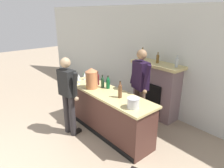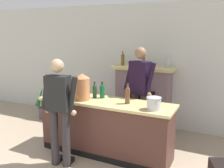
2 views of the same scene
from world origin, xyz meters
The scene contains 15 objects.
wall_back_panel centered at (0.00, 4.43, 1.38)m, with size 12.00×0.07×2.75m.
bar_counter centered at (-0.23, 2.71, 0.49)m, with size 2.38×0.67×0.97m.
fireplace_stone centered at (-0.04, 4.16, 0.71)m, with size 1.33×0.52×1.71m.
potted_plant_corner centered at (-2.48, 3.72, 0.31)m, with size 0.37×0.41×0.79m.
person_customer centered at (-0.69, 2.04, 0.96)m, with size 0.65×0.35×1.73m.
person_bartender centered at (0.17, 3.31, 1.04)m, with size 0.65×0.37×1.86m.
copper_dispenser centered at (-0.62, 2.60, 1.20)m, with size 0.27×0.31×0.46m.
ice_bucket_steel centered at (0.66, 2.59, 1.07)m, with size 0.23×0.23×0.19m.
wine_bottle_rose_blush centered at (0.18, 2.72, 1.12)m, with size 0.08×0.08×0.35m.
wine_bottle_merlot_tall centered at (-0.37, 2.86, 1.10)m, with size 0.08×0.08×0.29m.
wine_bottle_port_short centered at (-0.49, 2.80, 1.10)m, with size 0.07×0.07×0.29m.
wine_bottle_burgundy_dark centered at (-0.70, 2.82, 1.12)m, with size 0.07×0.07×0.34m.
wine_glass_front_left centered at (-1.23, 2.80, 1.09)m, with size 0.07×0.07×0.17m.
wine_glass_back_row centered at (-1.04, 2.50, 1.08)m, with size 0.07×0.07×0.16m.
wine_glass_mid_counter centered at (-1.23, 2.63, 1.09)m, with size 0.08×0.08×0.17m.
Camera 2 is at (1.68, -0.94, 2.12)m, focal length 40.00 mm.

